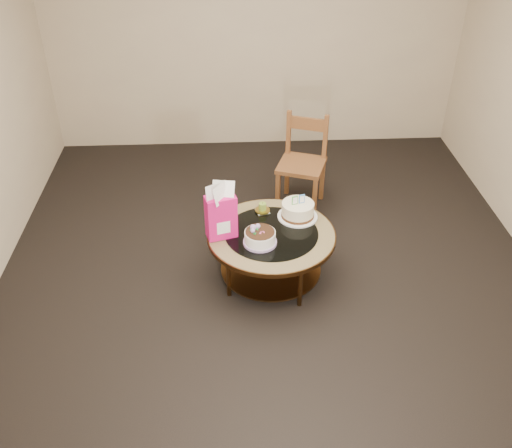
{
  "coord_description": "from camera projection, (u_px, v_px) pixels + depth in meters",
  "views": [
    {
      "loc": [
        -0.31,
        -3.63,
        3.08
      ],
      "look_at": [
        -0.12,
        0.02,
        0.53
      ],
      "focal_mm": 40.0,
      "sensor_mm": 36.0,
      "label": 1
    }
  ],
  "objects": [
    {
      "name": "gift_bag",
      "position": [
        221.0,
        211.0,
        4.32
      ],
      "size": [
        0.26,
        0.21,
        0.46
      ],
      "rotation": [
        0.0,
        0.0,
        0.28
      ],
      "color": "#E01585",
      "rests_on": "coffee_table"
    },
    {
      "name": "decorated_cake",
      "position": [
        260.0,
        238.0,
        4.34
      ],
      "size": [
        0.26,
        0.26,
        0.15
      ],
      "rotation": [
        0.0,
        0.0,
        -0.0
      ],
      "color": "#A587BF",
      "rests_on": "coffee_table"
    },
    {
      "name": "coffee_table",
      "position": [
        271.0,
        241.0,
        4.53
      ],
      "size": [
        1.02,
        1.02,
        0.46
      ],
      "color": "#543318",
      "rests_on": "ground"
    },
    {
      "name": "pillar_candle",
      "position": [
        262.0,
        209.0,
        4.71
      ],
      "size": [
        0.13,
        0.13,
        0.09
      ],
      "rotation": [
        0.0,
        0.0,
        0.26
      ],
      "color": "#E5C25E",
      "rests_on": "coffee_table"
    },
    {
      "name": "ground",
      "position": [
        271.0,
        277.0,
        4.75
      ],
      "size": [
        5.0,
        5.0,
        0.0
      ],
      "primitive_type": "plane",
      "color": "black",
      "rests_on": "ground"
    },
    {
      "name": "cream_cake",
      "position": [
        298.0,
        210.0,
        4.63
      ],
      "size": [
        0.33,
        0.33,
        0.21
      ],
      "rotation": [
        0.0,
        0.0,
        0.31
      ],
      "color": "white",
      "rests_on": "coffee_table"
    },
    {
      "name": "room_walls",
      "position": [
        274.0,
        103.0,
        3.87
      ],
      "size": [
        4.52,
        5.02,
        2.61
      ],
      "color": "tan",
      "rests_on": "ground"
    },
    {
      "name": "dining_chair",
      "position": [
        302.0,
        162.0,
        5.43
      ],
      "size": [
        0.53,
        0.53,
        0.9
      ],
      "rotation": [
        0.0,
        0.0,
        -0.35
      ],
      "color": "brown",
      "rests_on": "ground"
    }
  ]
}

